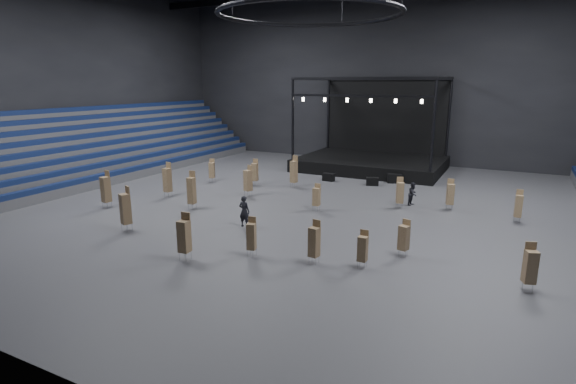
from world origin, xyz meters
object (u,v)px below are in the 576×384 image
at_px(chair_stack_8, 530,266).
at_px(chair_stack_6, 363,248).
at_px(chair_stack_15, 251,236).
at_px(crew_member, 413,194).
at_px(chair_stack_4, 255,172).
at_px(chair_stack_14, 519,205).
at_px(flight_case_right, 395,178).
at_px(chair_stack_13, 294,171).
at_px(chair_stack_11, 400,192).
at_px(chair_stack_17, 167,179).
at_px(chair_stack_10, 450,194).
at_px(flight_case_left, 329,177).
at_px(chair_stack_3, 192,190).
at_px(stage, 373,155).
at_px(chair_stack_1, 248,180).
at_px(chair_stack_7, 314,241).
at_px(man_center, 244,211).
at_px(chair_stack_9, 106,189).
at_px(chair_stack_12, 404,237).
at_px(chair_stack_2, 212,170).
at_px(chair_stack_5, 317,196).
at_px(flight_case_mid, 372,181).
at_px(chair_stack_16, 126,208).
at_px(chair_stack_0, 184,235).

bearing_deg(chair_stack_8, chair_stack_6, 165.65).
relative_size(chair_stack_15, crew_member, 1.22).
height_order(chair_stack_4, chair_stack_14, chair_stack_4).
relative_size(flight_case_right, chair_stack_13, 0.46).
bearing_deg(chair_stack_11, chair_stack_4, 148.25).
bearing_deg(chair_stack_17, chair_stack_11, 21.94).
bearing_deg(chair_stack_15, chair_stack_10, 45.51).
bearing_deg(flight_case_left, chair_stack_10, -23.99).
distance_m(chair_stack_3, chair_stack_10, 18.00).
bearing_deg(chair_stack_17, chair_stack_4, 65.03).
bearing_deg(stage, flight_case_left, -103.07).
height_order(chair_stack_11, chair_stack_15, chair_stack_11).
bearing_deg(chair_stack_14, chair_stack_1, 179.93).
distance_m(chair_stack_10, crew_member, 2.57).
xyz_separation_m(flight_case_left, chair_stack_7, (6.47, -18.01, 0.81)).
distance_m(chair_stack_13, man_center, 11.22).
relative_size(flight_case_right, chair_stack_11, 0.56).
xyz_separation_m(chair_stack_9, chair_stack_10, (21.69, 10.50, -0.24)).
height_order(chair_stack_1, chair_stack_7, chair_stack_1).
xyz_separation_m(chair_stack_12, man_center, (-9.85, 0.50, -0.07)).
bearing_deg(chair_stack_2, chair_stack_6, -57.11).
bearing_deg(chair_stack_13, chair_stack_9, -118.50).
bearing_deg(flight_case_left, chair_stack_5, -73.05).
bearing_deg(chair_stack_11, chair_stack_15, -134.86).
distance_m(flight_case_mid, chair_stack_10, 8.60).
height_order(chair_stack_2, chair_stack_4, chair_stack_4).
relative_size(chair_stack_16, crew_member, 1.62).
distance_m(flight_case_left, chair_stack_9, 18.76).
relative_size(chair_stack_5, chair_stack_14, 0.90).
height_order(chair_stack_3, crew_member, chair_stack_3).
xyz_separation_m(chair_stack_10, chair_stack_13, (-12.76, 1.31, 0.23)).
height_order(chair_stack_4, chair_stack_5, chair_stack_4).
distance_m(chair_stack_4, chair_stack_8, 24.13).
xyz_separation_m(chair_stack_8, chair_stack_13, (-17.52, 13.04, 0.23)).
xyz_separation_m(chair_stack_6, crew_member, (-0.26, 12.56, -0.16)).
relative_size(chair_stack_12, man_center, 1.00).
distance_m(flight_case_mid, chair_stack_1, 11.07).
bearing_deg(chair_stack_16, chair_stack_2, 126.15).
relative_size(chair_stack_7, chair_stack_8, 1.02).
height_order(flight_case_mid, chair_stack_6, chair_stack_6).
bearing_deg(chair_stack_12, chair_stack_10, 101.46).
bearing_deg(chair_stack_6, chair_stack_16, -174.94).
distance_m(flight_case_mid, chair_stack_9, 21.35).
bearing_deg(chair_stack_8, chair_stack_4, 128.93).
relative_size(chair_stack_1, chair_stack_14, 1.16).
height_order(chair_stack_11, chair_stack_17, chair_stack_17).
bearing_deg(chair_stack_9, chair_stack_14, 29.23).
relative_size(chair_stack_6, chair_stack_15, 0.91).
distance_m(chair_stack_2, chair_stack_14, 24.41).
bearing_deg(chair_stack_0, chair_stack_2, 117.30).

